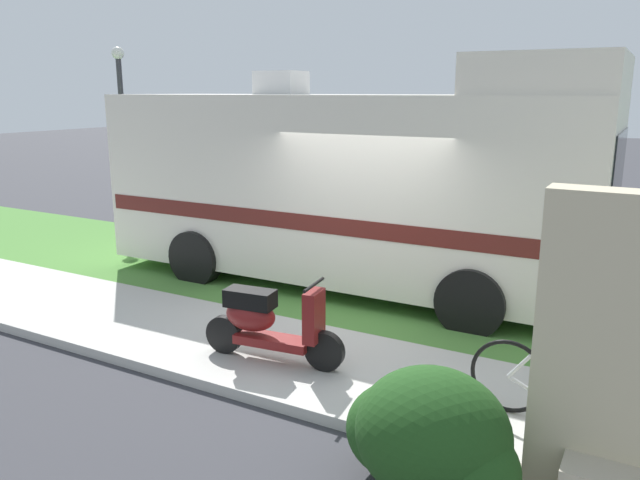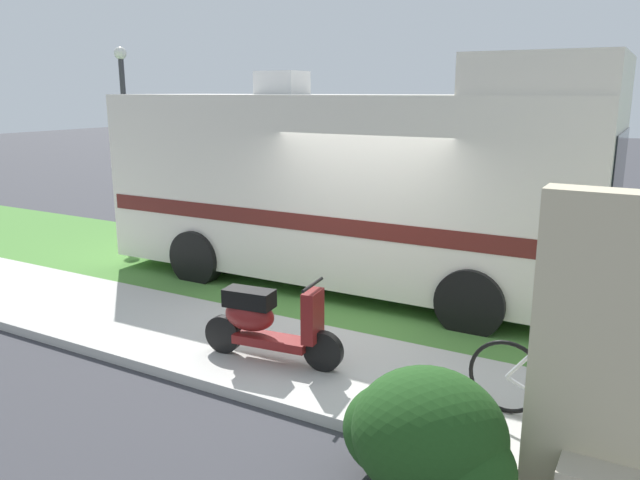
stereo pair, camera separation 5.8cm
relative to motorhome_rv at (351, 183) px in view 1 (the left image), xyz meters
The scene contains 10 objects.
ground_plane 2.53m from the motorhome_rv, 67.86° to the right, with size 80.00×80.00×0.00m, color #38383D.
sidewalk 3.44m from the motorhome_rv, 76.39° to the right, with size 24.00×2.00×0.12m.
grass_strip 1.79m from the motorhome_rv, 20.03° to the right, with size 24.00×3.40×0.08m.
motorhome_rv is the anchor object (origin of this frame).
scooter 3.44m from the motorhome_rv, 79.97° to the right, with size 1.68×0.53×0.97m.
bicycle 4.94m from the motorhome_rv, 40.02° to the right, with size 1.76×0.52×0.91m.
pickup_truck_near 4.09m from the motorhome_rv, 84.39° to the left, with size 5.06×2.14×1.79m.
bush_by_porch 5.43m from the motorhome_rv, 57.04° to the right, with size 1.43×1.07×1.01m.
bottle_green 5.21m from the motorhome_rv, 34.18° to the right, with size 0.06×0.06×0.26m.
street_lamp_post 7.06m from the motorhome_rv, 164.80° to the left, with size 0.28×0.28×4.02m.
Camera 1 is at (3.49, -6.77, 3.05)m, focal length 34.72 mm.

